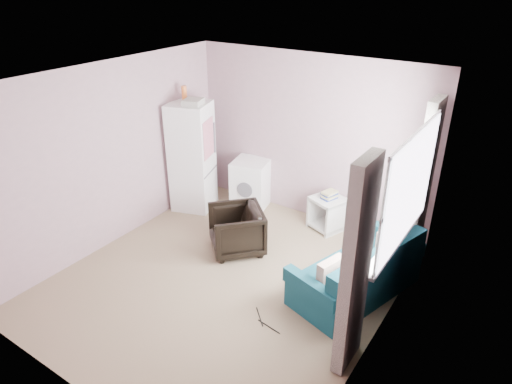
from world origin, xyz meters
TOP-DOWN VIEW (x-y plane):
  - room at (0.02, 0.01)m, footprint 3.84×4.24m
  - armchair at (-0.29, 0.62)m, footprint 0.94×0.94m
  - fridge at (-1.63, 1.31)m, footprint 0.75×0.75m
  - washing_machine at (-0.89, 1.86)m, footprint 0.66×0.66m
  - side_table at (0.49, 1.87)m, footprint 0.58×0.58m
  - sofa at (1.48, 0.65)m, footprint 1.20×1.81m
  - window_dressing at (1.78, 0.70)m, footprint 0.17×2.62m
  - floor_cables at (0.81, -0.38)m, footprint 0.44×0.23m

SIDE VIEW (x-z plane):
  - floor_cables at x=0.81m, z-range 0.00..0.01m
  - sofa at x=1.48m, z-range -0.10..0.64m
  - side_table at x=0.49m, z-range -0.02..0.60m
  - armchair at x=-0.29m, z-range 0.00..0.70m
  - washing_machine at x=-0.89m, z-range 0.02..0.79m
  - fridge at x=-1.63m, z-range -0.11..1.86m
  - window_dressing at x=1.78m, z-range 0.02..2.20m
  - room at x=0.02m, z-range -0.02..2.52m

